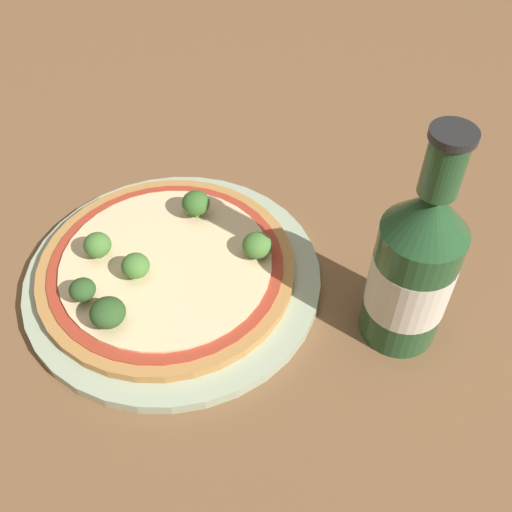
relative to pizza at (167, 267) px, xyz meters
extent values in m
plane|color=brown|center=(-0.01, 0.01, -0.02)|extent=(3.00, 3.00, 0.00)
cylinder|color=#A3B293|center=(0.01, 0.00, -0.01)|extent=(0.29, 0.29, 0.01)
cylinder|color=#B77F42|center=(0.00, 0.00, 0.00)|extent=(0.25, 0.25, 0.01)
cylinder|color=#A83823|center=(0.00, 0.00, 0.00)|extent=(0.23, 0.23, 0.00)
cylinder|color=beige|center=(0.00, 0.00, 0.01)|extent=(0.21, 0.21, 0.00)
cylinder|color=#6B8E51|center=(-0.02, -0.02, 0.01)|extent=(0.01, 0.01, 0.01)
ellipsoid|color=#477A33|center=(-0.02, -0.02, 0.02)|extent=(0.03, 0.03, 0.02)
cylinder|color=#6B8E51|center=(-0.06, -0.05, 0.01)|extent=(0.01, 0.01, 0.01)
ellipsoid|color=#2D5123|center=(-0.06, -0.05, 0.02)|extent=(0.02, 0.02, 0.02)
cylinder|color=#6B8E51|center=(-0.03, -0.08, 0.01)|extent=(0.01, 0.01, 0.01)
ellipsoid|color=#2D5123|center=(-0.03, -0.08, 0.02)|extent=(0.03, 0.03, 0.02)
cylinder|color=#6B8E51|center=(-0.07, 0.00, 0.01)|extent=(0.01, 0.01, 0.01)
ellipsoid|color=#477A33|center=(-0.07, 0.00, 0.02)|extent=(0.03, 0.03, 0.02)
cylinder|color=#6B8E51|center=(0.09, 0.02, 0.01)|extent=(0.01, 0.01, 0.01)
ellipsoid|color=#477A33|center=(0.09, 0.02, 0.02)|extent=(0.03, 0.03, 0.02)
cylinder|color=#6B8E51|center=(0.02, 0.07, 0.01)|extent=(0.01, 0.01, 0.01)
ellipsoid|color=#386628|center=(0.02, 0.07, 0.03)|extent=(0.03, 0.03, 0.02)
cylinder|color=#234C28|center=(0.23, -0.03, 0.05)|extent=(0.07, 0.07, 0.13)
cylinder|color=beige|center=(0.23, -0.03, 0.05)|extent=(0.07, 0.07, 0.06)
cone|color=#234C28|center=(0.23, -0.03, 0.13)|extent=(0.07, 0.07, 0.04)
cylinder|color=#234C28|center=(0.23, -0.03, 0.18)|extent=(0.03, 0.03, 0.05)
cylinder|color=black|center=(0.23, -0.03, 0.20)|extent=(0.03, 0.03, 0.01)
camera|label=1|loc=(0.13, -0.38, 0.45)|focal=42.00mm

